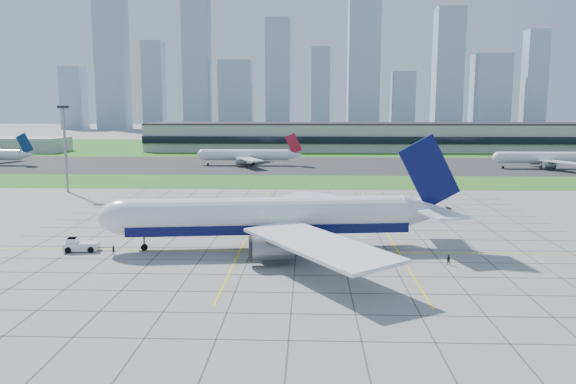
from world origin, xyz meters
The scene contains 15 objects.
ground centered at (0.00, 0.00, 0.00)m, with size 1400.00×1400.00×0.00m, color gray.
grass_median centered at (0.00, 90.00, 0.02)m, with size 700.00×35.00×0.04m, color #347220.
asphalt_taxiway centered at (0.00, 145.00, 0.03)m, with size 700.00×75.00×0.04m, color #383838.
grass_far centered at (0.00, 255.00, 0.02)m, with size 700.00×145.00×0.04m, color #347220.
apron_markings centered at (0.43, 11.09, 0.02)m, with size 120.00×130.00×0.03m.
terminal centered at (40.00, 229.87, 7.89)m, with size 260.00×43.00×15.80m.
service_block centered at (-160.00, 210.00, 4.00)m, with size 50.00×25.00×8.00m, color #B7B7B2.
light_mast centered at (-70.00, 65.00, 16.18)m, with size 2.50×2.50×25.60m.
city_skyline centered at (-8.71, 520.00, 59.09)m, with size 523.00×32.40×160.00m.
airliner centered at (-4.59, 0.45, 5.62)m, with size 65.18×65.69×20.55m.
pushback_tug centered at (-38.44, -2.97, 1.05)m, with size 8.63×3.56×2.37m.
crew_near centered at (-31.75, -4.75, 0.79)m, with size 0.58×0.38×1.58m, color black.
crew_far centered at (24.79, -9.55, 0.82)m, with size 0.80×0.62×1.64m, color black.
distant_jet_1 centered at (-24.71, 143.29, 4.49)m, with size 43.12×42.66×14.08m.
distant_jet_2 centered at (99.43, 135.14, 4.49)m, with size 43.18×42.66×14.08m.
Camera 1 is at (2.15, -98.30, 25.48)m, focal length 35.00 mm.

